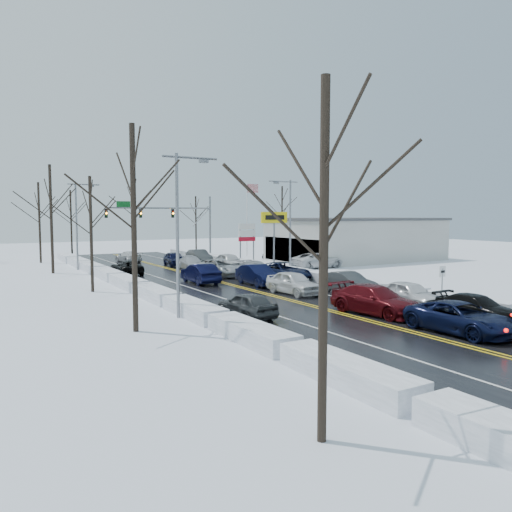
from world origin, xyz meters
TOP-DOWN VIEW (x-y plane):
  - ground at (0.00, 0.00)m, footprint 160.00×160.00m
  - road_surface at (0.00, 2.00)m, footprint 14.00×84.00m
  - snow_bank_left at (-7.60, 2.00)m, footprint 1.48×72.00m
  - snow_bank_right at (7.60, 2.00)m, footprint 1.48×72.00m
  - traffic_signal_mast at (3.45, 27.99)m, footprint 13.28×0.39m
  - tires_plus_sign at (10.50, 15.99)m, footprint 3.20×0.34m
  - used_vehicles_sign at (10.50, 22.00)m, footprint 2.20×0.22m
  - speed_limit_sign at (8.20, -8.00)m, footprint 0.55×0.09m
  - flagpole at (15.17, 30.00)m, footprint 1.87×1.20m
  - dealership_building at (23.98, 18.00)m, footprint 20.40×12.40m
  - streetlight_ne at (8.30, 10.00)m, footprint 3.20×0.25m
  - streetlight_sw at (-8.30, -4.00)m, footprint 3.20×0.25m
  - streetlight_nw at (-8.30, 24.00)m, footprint 3.20×0.25m
  - tree_left_a at (-11.00, -20.00)m, footprint 3.60×3.60m
  - tree_left_b at (-11.50, -6.00)m, footprint 4.00×4.00m
  - tree_left_c at (-10.50, 8.00)m, footprint 3.40×3.40m
  - tree_left_d at (-11.20, 22.00)m, footprint 4.20×4.20m
  - tree_left_e at (-10.80, 34.00)m, footprint 3.80×3.80m
  - tree_far_b at (-6.00, 41.00)m, footprint 3.60×3.60m
  - tree_far_c at (2.00, 39.00)m, footprint 4.40×4.40m
  - tree_far_d at (12.00, 40.50)m, footprint 3.40×3.40m
  - tree_far_e at (28.00, 41.00)m, footprint 4.20×4.20m
  - queued_car_2 at (1.83, -14.25)m, footprint 2.59×5.45m
  - queued_car_3 at (1.59, -8.79)m, footprint 3.00×5.95m
  - queued_car_4 at (1.72, -0.39)m, footprint 2.20×4.92m
  - queued_car_5 at (1.82, 4.81)m, footprint 1.97×5.10m
  - queued_car_6 at (1.89, 11.60)m, footprint 3.32×5.96m
  - queued_car_7 at (1.69, 18.06)m, footprint 2.32×4.87m
  - queued_car_8 at (1.62, 22.68)m, footprint 2.38×4.78m
  - queued_car_11 at (5.21, -12.74)m, footprint 2.09×4.78m
  - queued_car_12 at (5.09, -8.12)m, footprint 2.15×4.76m
  - queued_car_13 at (5.38, -2.08)m, footprint 1.87×4.77m
  - queued_car_14 at (5.34, 6.33)m, footprint 3.02×5.83m
  - queued_car_15 at (5.12, 10.63)m, footprint 2.04×4.63m
  - queued_car_16 at (5.35, 16.67)m, footprint 2.03×4.92m
  - queued_car_17 at (5.12, 23.91)m, footprint 1.96×4.97m
  - oncoming_car_0 at (-1.71, 8.27)m, footprint 1.87×5.02m
  - oncoming_car_1 at (-5.28, 17.43)m, footprint 2.21×4.77m
  - oncoming_car_2 at (-1.58, 29.56)m, footprint 2.42×4.78m
  - oncoming_car_3 at (-5.19, -5.81)m, footprint 2.08×4.34m
  - parked_car_0 at (13.96, 12.83)m, footprint 5.83×2.72m
  - parked_car_1 at (16.82, 15.50)m, footprint 2.32×5.36m
  - parked_car_2 at (14.91, 22.69)m, footprint 1.88×4.10m

SIDE VIEW (x-z plane):
  - ground at x=0.00m, z-range 0.00..0.00m
  - snow_bank_left at x=-7.60m, z-range -0.40..0.40m
  - snow_bank_right at x=7.60m, z-range -0.40..0.40m
  - queued_car_2 at x=1.83m, z-range -0.75..0.75m
  - queued_car_3 at x=1.59m, z-range -0.83..0.83m
  - queued_car_4 at x=1.72m, z-range -0.82..0.82m
  - queued_car_5 at x=1.82m, z-range -0.83..0.83m
  - queued_car_6 at x=1.89m, z-range -0.79..0.79m
  - queued_car_7 at x=1.69m, z-range -0.69..0.69m
  - queued_car_8 at x=1.62m, z-range -0.78..0.78m
  - queued_car_11 at x=5.21m, z-range -0.68..0.68m
  - queued_car_12 at x=5.09m, z-range -0.79..0.79m
  - queued_car_13 at x=5.38m, z-range -0.77..0.77m
  - queued_car_14 at x=5.34m, z-range -0.79..0.79m
  - queued_car_15 at x=5.12m, z-range -0.66..0.66m
  - queued_car_16 at x=5.35m, z-range -0.83..0.83m
  - queued_car_17 at x=5.12m, z-range -0.80..0.80m
  - oncoming_car_0 at x=-1.71m, z-range -0.82..0.82m
  - oncoming_car_1 at x=-5.28m, z-range -0.66..0.66m
  - oncoming_car_2 at x=-1.58m, z-range -0.66..0.66m
  - oncoming_car_3 at x=-5.19m, z-range -0.72..0.72m
  - parked_car_0 at x=13.96m, z-range -0.81..0.81m
  - parked_car_1 at x=16.82m, z-range -0.77..0.77m
  - parked_car_2 at x=14.91m, z-range -0.68..0.68m
  - road_surface at x=0.00m, z-range 0.00..0.01m
  - speed_limit_sign at x=8.20m, z-range 0.46..2.81m
  - dealership_building at x=23.98m, z-range 0.01..5.31m
  - used_vehicles_sign at x=10.50m, z-range 0.99..5.64m
  - tires_plus_sign at x=10.50m, z-range 1.99..7.99m
  - streetlight_ne at x=8.30m, z-range 0.81..9.81m
  - streetlight_sw at x=-8.30m, z-range 0.81..9.81m
  - streetlight_nw at x=-8.30m, z-range 0.81..9.81m
  - traffic_signal_mast at x=3.45m, z-range 1.48..9.48m
  - flagpole at x=15.17m, z-range 0.93..10.93m
  - tree_left_c at x=-10.50m, z-range 1.69..10.19m
  - tree_far_d at x=12.00m, z-range 1.69..10.19m
  - tree_left_a at x=-11.00m, z-range 1.79..10.79m
  - tree_far_b at x=-6.00m, z-range 1.79..10.79m
  - tree_left_e at x=-10.80m, z-range 1.89..11.39m
  - tree_left_b at x=-11.50m, z-range 1.99..11.99m
  - tree_left_d at x=-11.20m, z-range 2.08..12.58m
  - tree_far_e at x=28.00m, z-range 2.08..12.58m
  - tree_far_c at x=2.00m, z-range 2.18..13.18m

